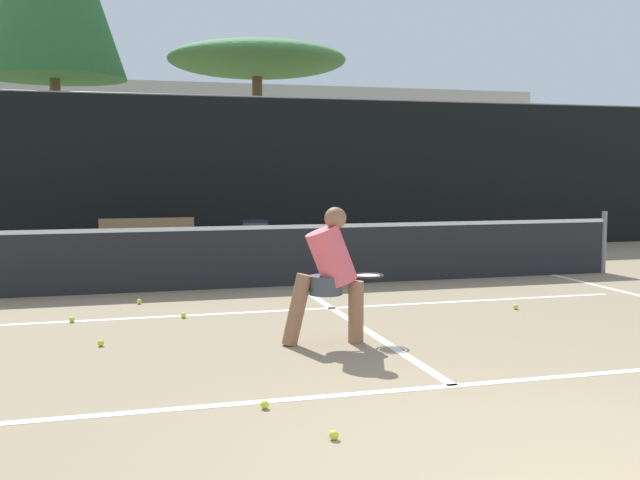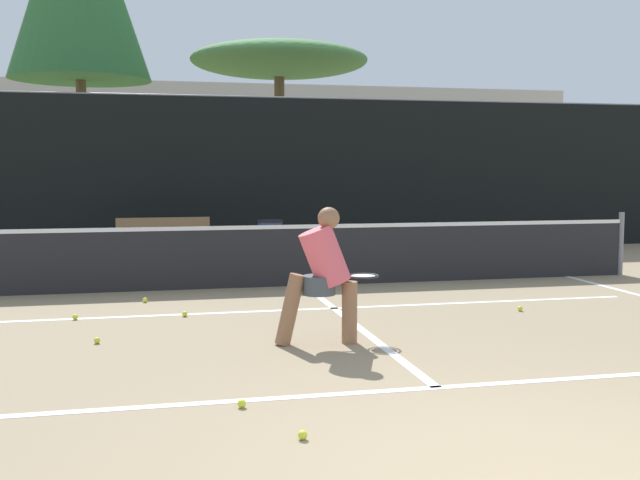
{
  "view_description": "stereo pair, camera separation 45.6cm",
  "coord_description": "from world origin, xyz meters",
  "px_view_note": "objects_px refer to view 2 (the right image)",
  "views": [
    {
      "loc": [
        -2.69,
        -3.44,
        1.8
      ],
      "look_at": [
        -0.31,
        5.22,
        0.95
      ],
      "focal_mm": 42.0,
      "sensor_mm": 36.0,
      "label": 1
    },
    {
      "loc": [
        -2.25,
        -3.55,
        1.8
      ],
      "look_at": [
        -0.31,
        5.22,
        0.95
      ],
      "focal_mm": 42.0,
      "sensor_mm": 36.0,
      "label": 2
    }
  ],
  "objects_px": {
    "trash_bin": "(270,240)",
    "parked_car": "(369,218)",
    "courtside_bench": "(164,238)",
    "player_practicing": "(323,272)"
  },
  "relations": [
    {
      "from": "player_practicing",
      "to": "courtside_bench",
      "type": "bearing_deg",
      "value": 106.87
    },
    {
      "from": "courtside_bench",
      "to": "parked_car",
      "type": "bearing_deg",
      "value": 34.36
    },
    {
      "from": "trash_bin",
      "to": "parked_car",
      "type": "height_order",
      "value": "parked_car"
    },
    {
      "from": "parked_car",
      "to": "player_practicing",
      "type": "bearing_deg",
      "value": -108.52
    },
    {
      "from": "courtside_bench",
      "to": "trash_bin",
      "type": "bearing_deg",
      "value": -8.96
    },
    {
      "from": "player_practicing",
      "to": "parked_car",
      "type": "distance_m",
      "value": 11.56
    },
    {
      "from": "player_practicing",
      "to": "parked_car",
      "type": "height_order",
      "value": "player_practicing"
    },
    {
      "from": "courtside_bench",
      "to": "parked_car",
      "type": "relative_size",
      "value": 0.44
    },
    {
      "from": "trash_bin",
      "to": "parked_car",
      "type": "bearing_deg",
      "value": 51.21
    },
    {
      "from": "courtside_bench",
      "to": "trash_bin",
      "type": "height_order",
      "value": "courtside_bench"
    }
  ]
}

